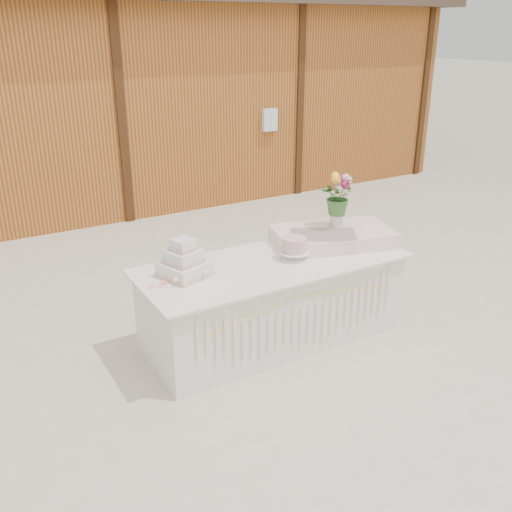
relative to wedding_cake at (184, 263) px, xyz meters
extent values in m
plane|color=beige|center=(0.79, -0.12, -0.88)|extent=(80.00, 80.00, 0.00)
cube|color=#A76023|center=(0.79, 5.88, 0.62)|extent=(12.00, 4.00, 3.00)
cube|color=silver|center=(0.79, -0.12, -0.50)|extent=(2.28, 0.88, 0.75)
cube|color=silver|center=(0.79, -0.12, -0.12)|extent=(2.40, 1.00, 0.02)
cube|color=silver|center=(0.00, 0.00, -0.05)|extent=(0.44, 0.44, 0.12)
cube|color=#EBAD94|center=(0.00, 0.00, -0.09)|extent=(0.45, 0.45, 0.03)
cube|color=silver|center=(0.00, 0.00, 0.06)|extent=(0.31, 0.31, 0.11)
cube|color=#EBAD94|center=(0.00, 0.00, 0.03)|extent=(0.33, 0.33, 0.03)
cube|color=silver|center=(0.00, 0.00, 0.16)|extent=(0.20, 0.20, 0.10)
cube|color=#EBAD94|center=(0.00, 0.00, 0.14)|extent=(0.22, 0.22, 0.03)
cylinder|color=white|center=(0.98, -0.15, -0.10)|extent=(0.24, 0.24, 0.01)
cylinder|color=white|center=(0.98, -0.15, -0.07)|extent=(0.07, 0.07, 0.04)
cylinder|color=white|center=(0.98, -0.15, -0.04)|extent=(0.27, 0.27, 0.01)
cylinder|color=#F2AFBA|center=(0.98, -0.15, 0.03)|extent=(0.22, 0.22, 0.13)
cube|color=#FDD6CC|center=(1.52, -0.02, -0.04)|extent=(1.22, 0.90, 0.14)
cylinder|color=#AFAFB3|center=(1.60, 0.05, 0.11)|extent=(0.12, 0.12, 0.17)
imported|color=#316127|center=(1.60, 0.05, 0.38)|extent=(0.42, 0.40, 0.36)
camera|label=1|loc=(-1.67, -4.01, 1.80)|focal=40.00mm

